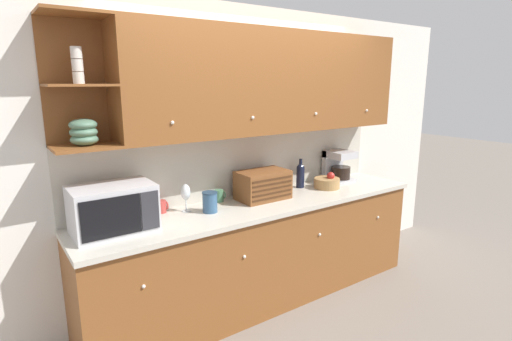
{
  "coord_description": "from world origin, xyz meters",
  "views": [
    {
      "loc": [
        -1.95,
        -3.01,
        1.96
      ],
      "look_at": [
        0.0,
        -0.22,
        1.19
      ],
      "focal_mm": 28.0,
      "sensor_mm": 36.0,
      "label": 1
    }
  ],
  "objects_px": {
    "storage_canister": "(210,202)",
    "wine_bottle": "(300,174)",
    "mug": "(219,196)",
    "coffee_maker": "(338,166)",
    "microwave": "(113,209)",
    "mug_blue_second": "(161,206)",
    "bowl_stack_on_counter": "(283,185)",
    "fruit_basket": "(327,183)",
    "bread_box": "(263,185)",
    "wine_glass": "(186,193)"
  },
  "relations": [
    {
      "from": "microwave",
      "to": "wine_bottle",
      "type": "height_order",
      "value": "microwave"
    },
    {
      "from": "fruit_basket",
      "to": "bowl_stack_on_counter",
      "type": "bearing_deg",
      "value": 153.01
    },
    {
      "from": "wine_bottle",
      "to": "coffee_maker",
      "type": "xyz_separation_m",
      "value": [
        0.51,
        -0.02,
        0.03
      ]
    },
    {
      "from": "wine_glass",
      "to": "bread_box",
      "type": "height_order",
      "value": "bread_box"
    },
    {
      "from": "mug",
      "to": "coffee_maker",
      "type": "xyz_separation_m",
      "value": [
        1.4,
        -0.06,
        0.11
      ]
    },
    {
      "from": "fruit_basket",
      "to": "mug",
      "type": "bearing_deg",
      "value": 169.09
    },
    {
      "from": "mug",
      "to": "bread_box",
      "type": "relative_size",
      "value": 0.23
    },
    {
      "from": "bowl_stack_on_counter",
      "to": "coffee_maker",
      "type": "relative_size",
      "value": 0.44
    },
    {
      "from": "storage_canister",
      "to": "wine_glass",
      "type": "bearing_deg",
      "value": 139.46
    },
    {
      "from": "wine_glass",
      "to": "coffee_maker",
      "type": "relative_size",
      "value": 0.71
    },
    {
      "from": "mug",
      "to": "coffee_maker",
      "type": "relative_size",
      "value": 0.33
    },
    {
      "from": "wine_glass",
      "to": "microwave",
      "type": "bearing_deg",
      "value": -168.59
    },
    {
      "from": "microwave",
      "to": "storage_canister",
      "type": "height_order",
      "value": "microwave"
    },
    {
      "from": "mug",
      "to": "bread_box",
      "type": "height_order",
      "value": "bread_box"
    },
    {
      "from": "bowl_stack_on_counter",
      "to": "fruit_basket",
      "type": "bearing_deg",
      "value": -26.99
    },
    {
      "from": "fruit_basket",
      "to": "bread_box",
      "type": "bearing_deg",
      "value": 175.34
    },
    {
      "from": "microwave",
      "to": "bread_box",
      "type": "bearing_deg",
      "value": 2.14
    },
    {
      "from": "microwave",
      "to": "mug_blue_second",
      "type": "bearing_deg",
      "value": 25.75
    },
    {
      "from": "storage_canister",
      "to": "fruit_basket",
      "type": "xyz_separation_m",
      "value": [
        1.3,
        -0.01,
        -0.03
      ]
    },
    {
      "from": "mug_blue_second",
      "to": "wine_bottle",
      "type": "bearing_deg",
      "value": -2.0
    },
    {
      "from": "fruit_basket",
      "to": "microwave",
      "type": "bearing_deg",
      "value": 179.7
    },
    {
      "from": "mug_blue_second",
      "to": "storage_canister",
      "type": "bearing_deg",
      "value": -33.24
    },
    {
      "from": "wine_glass",
      "to": "bowl_stack_on_counter",
      "type": "relative_size",
      "value": 1.61
    },
    {
      "from": "wine_bottle",
      "to": "fruit_basket",
      "type": "xyz_separation_m",
      "value": [
        0.2,
        -0.17,
        -0.08
      ]
    },
    {
      "from": "mug_blue_second",
      "to": "coffee_maker",
      "type": "height_order",
      "value": "coffee_maker"
    },
    {
      "from": "bread_box",
      "to": "fruit_basket",
      "type": "relative_size",
      "value": 1.81
    },
    {
      "from": "microwave",
      "to": "storage_canister",
      "type": "relative_size",
      "value": 3.3
    },
    {
      "from": "wine_glass",
      "to": "wine_bottle",
      "type": "distance_m",
      "value": 1.25
    },
    {
      "from": "mug",
      "to": "bread_box",
      "type": "xyz_separation_m",
      "value": [
        0.36,
        -0.15,
        0.07
      ]
    },
    {
      "from": "storage_canister",
      "to": "coffee_maker",
      "type": "height_order",
      "value": "coffee_maker"
    },
    {
      "from": "storage_canister",
      "to": "wine_bottle",
      "type": "distance_m",
      "value": 1.11
    },
    {
      "from": "microwave",
      "to": "bread_box",
      "type": "xyz_separation_m",
      "value": [
        1.32,
        0.05,
        -0.04
      ]
    },
    {
      "from": "mug_blue_second",
      "to": "bowl_stack_on_counter",
      "type": "height_order",
      "value": "mug_blue_second"
    },
    {
      "from": "mug",
      "to": "bread_box",
      "type": "distance_m",
      "value": 0.4
    },
    {
      "from": "microwave",
      "to": "mug",
      "type": "distance_m",
      "value": 0.99
    },
    {
      "from": "storage_canister",
      "to": "wine_bottle",
      "type": "height_order",
      "value": "wine_bottle"
    },
    {
      "from": "microwave",
      "to": "wine_bottle",
      "type": "xyz_separation_m",
      "value": [
        1.85,
        0.16,
        -0.04
      ]
    },
    {
      "from": "bowl_stack_on_counter",
      "to": "wine_bottle",
      "type": "relative_size",
      "value": 0.49
    },
    {
      "from": "coffee_maker",
      "to": "bowl_stack_on_counter",
      "type": "bearing_deg",
      "value": 175.95
    },
    {
      "from": "wine_glass",
      "to": "fruit_basket",
      "type": "height_order",
      "value": "wine_glass"
    },
    {
      "from": "microwave",
      "to": "wine_glass",
      "type": "distance_m",
      "value": 0.62
    },
    {
      "from": "microwave",
      "to": "wine_bottle",
      "type": "relative_size",
      "value": 1.91
    },
    {
      "from": "mug_blue_second",
      "to": "bread_box",
      "type": "xyz_separation_m",
      "value": [
        0.89,
        -0.16,
        0.08
      ]
    },
    {
      "from": "mug_blue_second",
      "to": "coffee_maker",
      "type": "relative_size",
      "value": 0.31
    },
    {
      "from": "mug_blue_second",
      "to": "wine_glass",
      "type": "xyz_separation_m",
      "value": [
        0.18,
        -0.08,
        0.1
      ]
    },
    {
      "from": "bowl_stack_on_counter",
      "to": "coffee_maker",
      "type": "height_order",
      "value": "coffee_maker"
    },
    {
      "from": "wine_glass",
      "to": "coffee_maker",
      "type": "bearing_deg",
      "value": 0.61
    },
    {
      "from": "storage_canister",
      "to": "fruit_basket",
      "type": "height_order",
      "value": "storage_canister"
    },
    {
      "from": "bread_box",
      "to": "coffee_maker",
      "type": "xyz_separation_m",
      "value": [
        1.04,
        0.09,
        0.03
      ]
    },
    {
      "from": "bread_box",
      "to": "bowl_stack_on_counter",
      "type": "relative_size",
      "value": 3.22
    }
  ]
}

